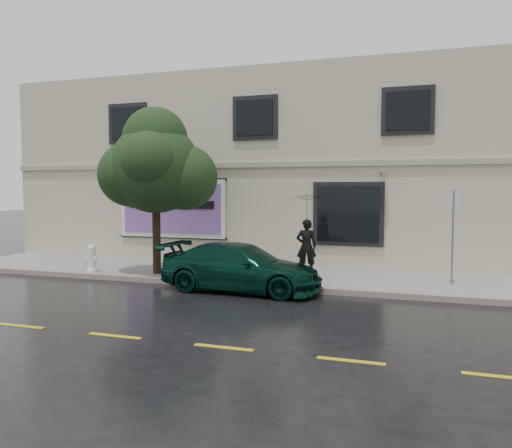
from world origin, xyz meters
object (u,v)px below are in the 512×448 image
(car, at_px, (241,267))
(pedestrian, at_px, (306,247))
(street_tree, at_px, (156,169))
(fire_hydrant, at_px, (92,259))

(car, height_order, pedestrian, pedestrian)
(street_tree, relative_size, fire_hydrant, 5.29)
(car, relative_size, street_tree, 0.96)
(car, xyz_separation_m, street_tree, (-3.13, 1.00, 2.74))
(car, distance_m, street_tree, 4.28)
(street_tree, bearing_deg, car, -17.72)
(pedestrian, relative_size, fire_hydrant, 1.93)
(car, distance_m, fire_hydrant, 5.24)
(pedestrian, height_order, fire_hydrant, pedestrian)
(pedestrian, distance_m, street_tree, 5.21)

